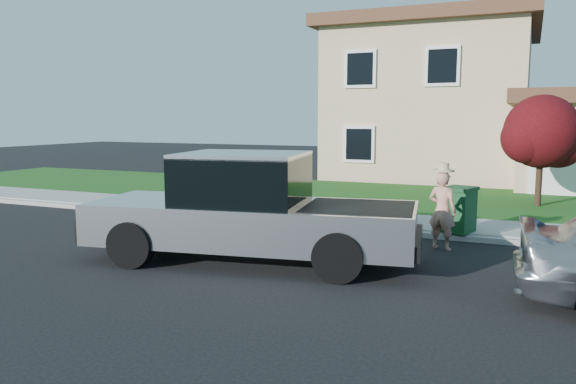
# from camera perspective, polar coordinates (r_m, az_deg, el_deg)

# --- Properties ---
(ground) EXTENTS (80.00, 80.00, 0.00)m
(ground) POSITION_cam_1_polar(r_m,az_deg,el_deg) (10.88, -0.16, -6.67)
(ground) COLOR black
(ground) RESTS_ON ground
(curb) EXTENTS (40.00, 0.20, 0.12)m
(curb) POSITION_cam_1_polar(r_m,az_deg,el_deg) (13.23, 8.88, -3.92)
(curb) COLOR gray
(curb) RESTS_ON ground
(sidewalk) EXTENTS (40.00, 2.00, 0.15)m
(sidewalk) POSITION_cam_1_polar(r_m,az_deg,el_deg) (14.28, 9.99, -3.04)
(sidewalk) COLOR gray
(sidewalk) RESTS_ON ground
(lawn) EXTENTS (40.00, 7.00, 0.10)m
(lawn) POSITION_cam_1_polar(r_m,az_deg,el_deg) (18.63, 13.21, -0.72)
(lawn) COLOR #1E4714
(lawn) RESTS_ON ground
(house) EXTENTS (14.00, 11.30, 6.85)m
(house) POSITION_cam_1_polar(r_m,az_deg,el_deg) (26.21, 17.20, 8.32)
(house) COLOR tan
(house) RESTS_ON ground
(pickup_truck) EXTENTS (6.43, 3.03, 2.03)m
(pickup_truck) POSITION_cam_1_polar(r_m,az_deg,el_deg) (10.47, -3.88, -1.94)
(pickup_truck) COLOR black
(pickup_truck) RESTS_ON ground
(woman) EXTENTS (0.67, 0.54, 1.77)m
(woman) POSITION_cam_1_polar(r_m,az_deg,el_deg) (11.81, 15.40, -1.65)
(woman) COLOR tan
(woman) RESTS_ON ground
(ornamental_tree) EXTENTS (2.36, 2.13, 3.24)m
(ornamental_tree) POSITION_cam_1_polar(r_m,az_deg,el_deg) (17.89, 24.47, 5.28)
(ornamental_tree) COLOR black
(ornamental_tree) RESTS_ON lawn
(trash_bin) EXTENTS (0.80, 0.86, 1.01)m
(trash_bin) POSITION_cam_1_polar(r_m,az_deg,el_deg) (13.00, 16.98, -1.68)
(trash_bin) COLOR #103D1C
(trash_bin) RESTS_ON sidewalk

